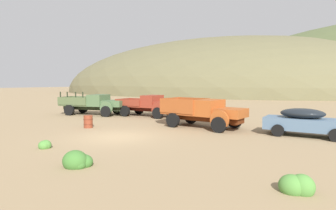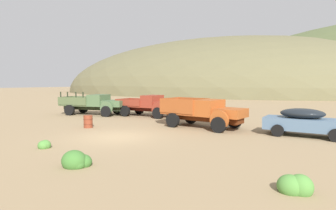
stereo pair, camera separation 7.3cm
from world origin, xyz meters
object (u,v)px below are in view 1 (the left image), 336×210
car_chalk_blue (310,122)px  oil_drum_spare (88,122)px  truck_weathered_green (98,104)px  truck_oxide_orange (208,113)px  truck_rust_red (152,105)px

car_chalk_blue → oil_drum_spare: (-12.95, -4.01, -0.40)m
truck_weathered_green → truck_oxide_orange: bearing=-22.5°
car_chalk_blue → oil_drum_spare: bearing=-162.0°
oil_drum_spare → car_chalk_blue: bearing=17.2°
car_chalk_blue → oil_drum_spare: car_chalk_blue is taller
truck_rust_red → truck_oxide_orange: bearing=-27.7°
car_chalk_blue → truck_weathered_green: bearing=175.1°
truck_weathered_green → truck_rust_red: bearing=3.3°
truck_rust_red → truck_oxide_orange: truck_oxide_orange is taller
truck_rust_red → truck_oxide_orange: 7.53m
truck_oxide_orange → car_chalk_blue: truck_oxide_orange is taller
oil_drum_spare → truck_weathered_green: bearing=129.7°
truck_oxide_orange → oil_drum_spare: truck_oxide_orange is taller
truck_oxide_orange → oil_drum_spare: size_ratio=7.03×
truck_weathered_green → car_chalk_blue: size_ratio=1.35×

